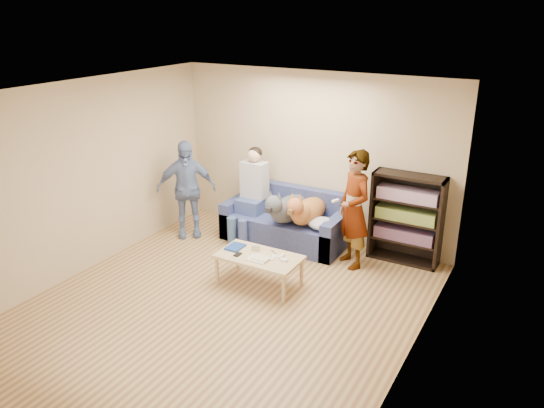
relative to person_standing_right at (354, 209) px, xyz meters
The scene contains 27 objects.
ground 2.22m from the person_standing_right, 117.53° to the right, with size 5.00×5.00×0.00m, color brown.
ceiling 2.70m from the person_standing_right, 117.53° to the right, with size 5.00×5.00×0.00m, color white.
wall_back 1.25m from the person_standing_right, 144.42° to the left, with size 4.50×4.50×0.00m, color tan.
wall_front 4.45m from the person_standing_right, 102.39° to the right, with size 4.50×4.50×0.00m, color tan.
wall_left 3.71m from the person_standing_right, 150.35° to the right, with size 5.00×5.00×0.00m, color tan.
wall_right 2.28m from the person_standing_right, 54.46° to the right, with size 5.00×5.00×0.00m, color tan.
blanket 0.59m from the person_standing_right, behind, with size 0.46×0.39×0.16m, color #B7B8BD.
person_standing_right is the anchor object (origin of this frame).
person_standing_left 2.69m from the person_standing_right, behind, with size 0.92×0.38×1.56m, color #7D92C8.
held_controller 0.32m from the person_standing_right, 135.00° to the right, with size 0.04×0.11×0.03m, color white.
notebook_blue 1.71m from the person_standing_right, 138.82° to the right, with size 0.20×0.26×0.03m, color navy.
papers 1.54m from the person_standing_right, 122.76° to the right, with size 0.26×0.20×0.01m, color silver.
magazine 1.50m from the person_standing_right, 122.19° to the right, with size 0.22×0.17×0.01m, color beige.
camera_silver 1.47m from the person_standing_right, 133.47° to the right, with size 0.11×0.06×0.05m, color #ACADB1.
controller_a 1.26m from the person_standing_right, 118.66° to the right, with size 0.04×0.13×0.03m, color white.
controller_b 1.29m from the person_standing_right, 113.58° to the right, with size 0.09×0.06×0.03m, color white.
headphone_cup_a 1.40m from the person_standing_right, 119.20° to the right, with size 0.07×0.07×0.02m, color white.
headphone_cup_b 1.33m from the person_standing_right, 120.97° to the right, with size 0.07×0.07×0.02m, color white.
pen_orange 1.62m from the person_standing_right, 123.73° to the right, with size 0.01×0.01×0.14m, color #D45F1D.
pen_black 1.28m from the person_standing_right, 127.16° to the right, with size 0.01×0.01×0.14m, color black.
wallet 1.73m from the person_standing_right, 131.05° to the right, with size 0.07×0.12×0.01m, color black.
sofa 1.35m from the person_standing_right, 167.08° to the left, with size 1.90×0.85×0.82m.
person_seated 1.76m from the person_standing_right, behind, with size 0.40×0.73×1.47m.
dog_gray 1.10m from the person_standing_right, behind, with size 0.42×1.25×0.60m.
dog_tan 0.82m from the person_standing_right, behind, with size 0.40×1.16×0.58m.
coffee_table 1.50m from the person_standing_right, 126.63° to the right, with size 1.10×0.60×0.42m.
bookshelf 0.80m from the person_standing_right, 40.27° to the left, with size 1.00×0.34×1.30m.
Camera 1 is at (3.30, -4.66, 3.47)m, focal length 35.00 mm.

